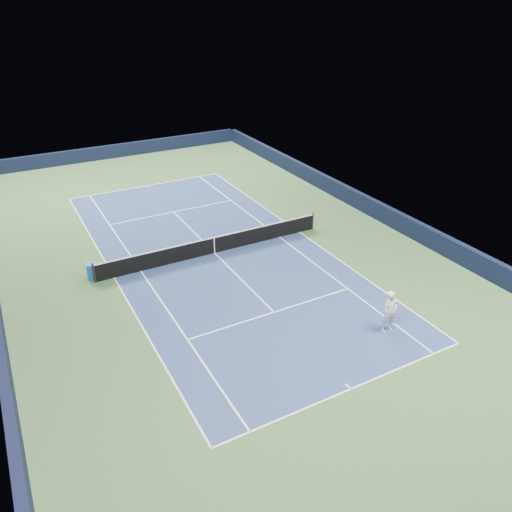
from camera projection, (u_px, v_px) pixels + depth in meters
name	position (u px, v px, depth m)	size (l,w,h in m)	color
ground	(215.00, 253.00, 27.14)	(40.00, 40.00, 0.00)	#34552E
wall_far	(118.00, 151.00, 42.20)	(22.00, 0.35, 1.10)	black
wall_right	(371.00, 207.00, 31.43)	(0.35, 40.00, 1.10)	black
court_surface	(215.00, 253.00, 27.14)	(10.97, 23.77, 0.01)	navy
baseline_far	(147.00, 186.00, 36.32)	(10.97, 0.08, 0.00)	white
baseline_near	(351.00, 389.00, 17.95)	(10.97, 0.08, 0.00)	white
sideline_doubles_right	(299.00, 232.00, 29.44)	(0.08, 23.77, 0.00)	white
sideline_doubles_left	(114.00, 278.00, 24.83)	(0.08, 23.77, 0.00)	white
sideline_singles_right	(279.00, 237.00, 28.86)	(0.08, 23.77, 0.00)	white
sideline_singles_left	(141.00, 271.00, 25.41)	(0.08, 23.77, 0.00)	white
service_line_far	(174.00, 212.00, 32.08)	(8.23, 0.08, 0.00)	white
service_line_near	(274.00, 312.00, 22.19)	(8.23, 0.08, 0.00)	white
center_service_line	(215.00, 253.00, 27.14)	(0.08, 12.80, 0.00)	white
center_mark_far	(148.00, 186.00, 36.21)	(0.08, 0.30, 0.00)	white
center_mark_near	(348.00, 386.00, 18.07)	(0.08, 0.30, 0.00)	white
tennis_net	(214.00, 245.00, 26.90)	(12.90, 0.10, 1.07)	black
sponsor_cube	(92.00, 271.00, 24.60)	(0.59, 0.52, 0.84)	blue
tennis_player	(390.00, 312.00, 20.59)	(0.84, 1.28, 2.26)	white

